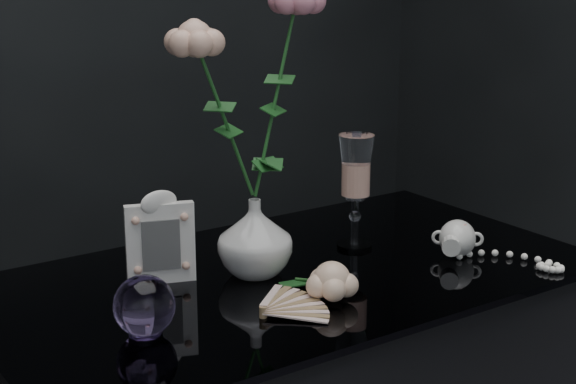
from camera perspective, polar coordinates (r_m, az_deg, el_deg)
vase at (r=1.50m, az=-2.15°, el=-2.96°), size 0.13×0.13×0.13m
wine_glass at (r=1.63m, az=4.38°, el=0.00°), size 0.07×0.07×0.21m
picture_frame at (r=1.47m, az=-8.27°, el=-2.89°), size 0.14×0.12×0.16m
paperweight at (r=1.29m, az=-9.27°, el=-7.27°), size 0.11×0.11×0.09m
paper_fan at (r=1.35m, az=-1.61°, el=-7.70°), size 0.25×0.22×0.02m
loose_rose at (r=1.41m, az=2.85°, el=-5.75°), size 0.20×0.23×0.06m
pearl_jar at (r=1.63m, az=10.90°, el=-2.85°), size 0.33×0.33×0.07m
roses at (r=1.43m, az=-2.37°, el=6.77°), size 0.27×0.10×0.41m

